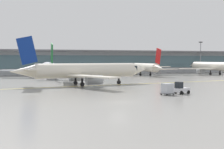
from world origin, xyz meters
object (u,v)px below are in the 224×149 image
object	(u,v)px
baggage_tug	(181,89)
apron_light_mast_1	(200,56)
taxiing_regional_jet	(85,71)
gate_airplane_4	(213,66)
cargo_dolly_lead	(167,89)
gate_airplane_3	(144,67)
gate_airplane_2	(49,67)

from	to	relation	value
baggage_tug	apron_light_mast_1	distance (m)	89.93
taxiing_regional_jet	apron_light_mast_1	size ratio (longest dim) A/B	2.41
gate_airplane_4	cargo_dolly_lead	bearing A→B (deg)	137.30
taxiing_regional_jet	baggage_tug	xyz separation A→B (m)	(11.45, -22.78, -2.41)
gate_airplane_4	baggage_tug	xyz separation A→B (m)	(-47.33, -53.75, -2.31)
gate_airplane_3	baggage_tug	bearing A→B (deg)	162.30
gate_airplane_3	baggage_tug	distance (m)	60.74
gate_airplane_3	taxiing_regional_jet	distance (m)	46.61
gate_airplane_4	apron_light_mast_1	world-z (taller)	apron_light_mast_1
gate_airplane_4	baggage_tug	distance (m)	71.65
taxiing_regional_jet	cargo_dolly_lead	xyz separation A→B (m)	(8.35, -23.47, -2.25)
taxiing_regional_jet	gate_airplane_4	bearing A→B (deg)	21.33
gate_airplane_2	baggage_tug	world-z (taller)	gate_airplane_2
gate_airplane_3	cargo_dolly_lead	xyz separation A→B (m)	(-22.85, -58.10, -1.88)
taxiing_regional_jet	apron_light_mast_1	world-z (taller)	apron_light_mast_1
gate_airplane_2	apron_light_mast_1	xyz separation A→B (m)	(69.20, 14.72, 4.32)
gate_airplane_4	cargo_dolly_lead	xyz separation A→B (m)	(-50.43, -54.43, -2.14)
gate_airplane_3	cargo_dolly_lead	size ratio (longest dim) A/B	12.29
gate_airplane_3	apron_light_mast_1	world-z (taller)	apron_light_mast_1
gate_airplane_3	taxiing_regional_jet	size ratio (longest dim) A/B	0.88
gate_airplane_4	apron_light_mast_1	bearing A→B (deg)	-20.68
taxiing_regional_jet	cargo_dolly_lead	bearing A→B (deg)	-76.86
gate_airplane_4	taxiing_regional_jet	world-z (taller)	taxiing_regional_jet
gate_airplane_2	cargo_dolly_lead	world-z (taller)	gate_airplane_2
taxiing_regional_jet	baggage_tug	size ratio (longest dim) A/B	11.71
cargo_dolly_lead	apron_light_mast_1	size ratio (longest dim) A/B	0.17
baggage_tug	cargo_dolly_lead	size ratio (longest dim) A/B	1.19
taxiing_regional_jet	apron_light_mast_1	bearing A→B (deg)	30.19
baggage_tug	gate_airplane_3	bearing A→B (deg)	58.54
gate_airplane_2	apron_light_mast_1	size ratio (longest dim) A/B	2.38
taxiing_regional_jet	apron_light_mast_1	xyz separation A→B (m)	(65.54, 48.75, 4.27)
gate_airplane_2	cargo_dolly_lead	size ratio (longest dim) A/B	13.67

